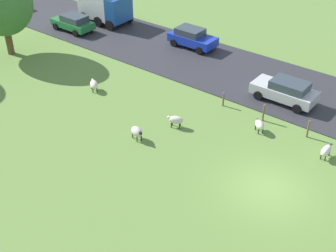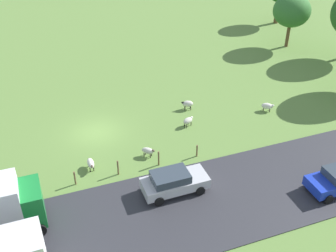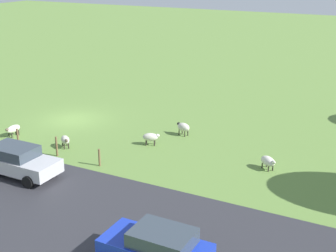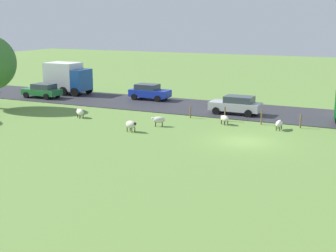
% 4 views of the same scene
% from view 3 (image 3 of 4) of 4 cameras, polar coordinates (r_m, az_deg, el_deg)
% --- Properties ---
extents(ground_plane, '(160.00, 160.00, 0.00)m').
position_cam_3_polar(ground_plane, '(34.84, -11.35, 0.76)').
color(ground_plane, olive).
extents(sheep_0, '(0.96, 1.02, 0.75)m').
position_cam_3_polar(sheep_0, '(29.59, -12.29, -1.65)').
color(sheep_0, beige).
rests_on(sheep_0, ground_plane).
extents(sheep_1, '(0.84, 1.11, 0.78)m').
position_cam_3_polar(sheep_1, '(29.33, -2.11, -1.35)').
color(sheep_1, beige).
rests_on(sheep_1, ground_plane).
extents(sheep_2, '(1.20, 0.47, 0.73)m').
position_cam_3_polar(sheep_2, '(32.42, -18.18, -0.35)').
color(sheep_2, silver).
rests_on(sheep_2, ground_plane).
extents(sheep_3, '(0.81, 1.10, 0.84)m').
position_cam_3_polar(sheep_3, '(30.97, 1.86, -0.14)').
color(sheep_3, beige).
rests_on(sheep_3, ground_plane).
extents(sheep_4, '(1.00, 1.12, 0.76)m').
position_cam_3_polar(sheep_4, '(26.52, 11.97, -4.18)').
color(sheep_4, silver).
rests_on(sheep_4, ground_plane).
extents(fence_post_2, '(0.12, 0.12, 1.19)m').
position_cam_3_polar(fence_post_2, '(30.39, -17.66, -1.38)').
color(fence_post_2, brown).
rests_on(fence_post_2, ground_plane).
extents(fence_post_3, '(0.12, 0.12, 1.20)m').
position_cam_3_polar(fence_post_3, '(28.41, -13.29, -2.41)').
color(fence_post_3, brown).
rests_on(fence_post_3, ground_plane).
extents(fence_post_4, '(0.12, 0.12, 1.00)m').
position_cam_3_polar(fence_post_4, '(26.66, -8.28, -3.78)').
color(fence_post_4, brown).
rests_on(fence_post_4, ground_plane).
extents(car_1, '(2.10, 4.09, 1.59)m').
position_cam_3_polar(car_1, '(17.97, -1.32, -14.44)').
color(car_1, '#1933B2').
rests_on(car_1, road_strip).
extents(car_3, '(2.09, 4.44, 1.59)m').
position_cam_3_polar(car_3, '(26.27, -17.65, -3.97)').
color(car_3, '#B7B7BC').
rests_on(car_3, road_strip).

